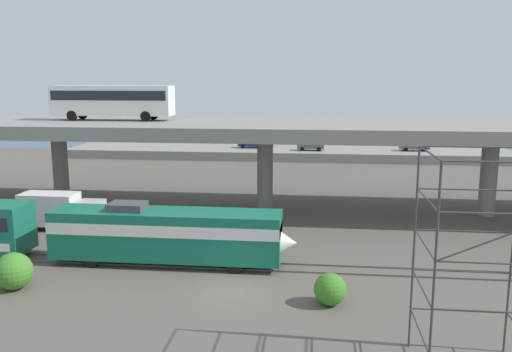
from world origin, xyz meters
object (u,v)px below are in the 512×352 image
transit_bus_on_overpass (113,99)px  scaffolding_tower (478,259)px  parked_car_2 (251,143)px  service_truck_west (60,210)px  train_locomotive (178,233)px  parked_car_0 (311,146)px  parked_car_3 (260,141)px  parked_car_1 (414,146)px

transit_bus_on_overpass → scaffolding_tower: transit_bus_on_overpass is taller
transit_bus_on_overpass → parked_car_2: bearing=73.8°
service_truck_west → train_locomotive: bearing=-31.3°
service_truck_west → parked_car_0: bearing=64.1°
parked_car_3 → parked_car_1: bearing=-7.4°
service_truck_west → parked_car_3: size_ratio=1.51×
scaffolding_tower → parked_car_3: (-15.96, 65.44, -3.02)m
service_truck_west → scaffolding_tower: 33.98m
service_truck_west → parked_car_0: size_ratio=1.66×
transit_bus_on_overpass → parked_car_3: bearing=73.2°
parked_car_0 → parked_car_1: bearing=-175.3°
scaffolding_tower → parked_car_0: (-7.51, 61.02, -3.02)m
transit_bus_on_overpass → parked_car_0: 37.72m
parked_car_0 → parked_car_2: bearing=-12.4°
parked_car_1 → parked_car_2: same height
transit_bus_on_overpass → parked_car_1: size_ratio=2.68×
service_truck_west → parked_car_1: service_truck_west is taller
parked_car_2 → parked_car_0: bearing=-12.4°
train_locomotive → transit_bus_on_overpass: transit_bus_on_overpass is taller
transit_bus_on_overpass → service_truck_west: 13.53m
service_truck_west → parked_car_0: (20.22, 41.69, 0.51)m
parked_car_0 → parked_car_2: same height
service_truck_west → scaffolding_tower: bearing=-34.9°
transit_bus_on_overpass → parked_car_2: size_ratio=2.79×
train_locomotive → parked_car_0: train_locomotive is taller
parked_car_0 → parked_car_3: bearing=-27.6°
train_locomotive → parked_car_2: (-1.25, 51.03, -0.05)m
parked_car_1 → parked_car_2: 25.33m
parked_car_2 → parked_car_3: bearing=64.7°
parked_car_1 → train_locomotive: bearing=-115.6°
train_locomotive → parked_car_3: (-0.16, 53.35, -0.05)m
transit_bus_on_overpass → parked_car_3: 38.28m
scaffolding_tower → parked_car_2: size_ratio=2.22×
transit_bus_on_overpass → parked_car_0: bearing=58.5°
service_truck_west → parked_car_3: 47.58m
train_locomotive → service_truck_west: size_ratio=2.43×
parked_car_0 → parked_car_3: (-8.45, 4.42, 0.00)m
transit_bus_on_overpass → parked_car_1: bearing=43.0°
transit_bus_on_overpass → parked_car_3: transit_bus_on_overpass is taller
parked_car_1 → service_truck_west: bearing=-129.9°
transit_bus_on_overpass → parked_car_2: transit_bus_on_overpass is taller
parked_car_1 → parked_car_0: bearing=-175.3°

